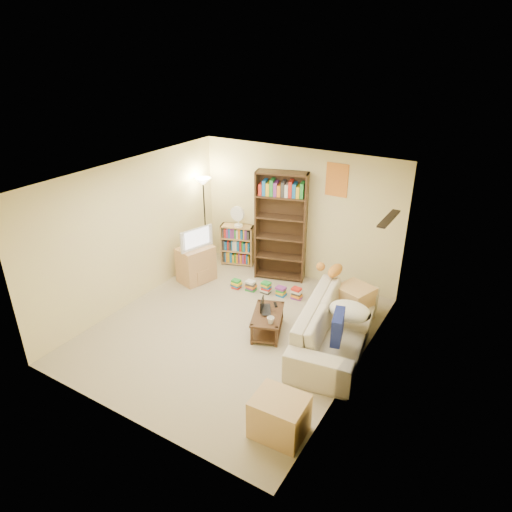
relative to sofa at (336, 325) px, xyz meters
name	(u,v)px	position (x,y,z in m)	size (l,w,h in m)	color
room	(231,236)	(-1.55, -0.48, 1.28)	(4.50, 4.54, 2.52)	tan
sofa	(336,325)	(0.00, 0.00, 0.00)	(1.27, 2.47, 0.69)	beige
navy_pillow	(338,327)	(0.19, -0.48, 0.31)	(0.45, 0.14, 0.41)	navy
cream_blanket	(350,311)	(0.16, 0.08, 0.25)	(0.63, 0.45, 0.27)	silver
tabby_cat	(333,270)	(-0.44, 0.85, 0.44)	(0.55, 0.26, 0.19)	orange
coffee_table	(267,321)	(-1.03, -0.27, -0.13)	(0.70, 0.90, 0.35)	#48331B
laptop	(269,310)	(-1.05, -0.19, 0.02)	(0.38, 0.42, 0.03)	black
laptop_screen	(262,304)	(-1.15, -0.23, 0.12)	(0.01, 0.27, 0.18)	white
mug	(271,320)	(-0.86, -0.49, 0.06)	(0.13, 0.13, 0.10)	silver
tv_remote	(275,305)	(-1.04, 0.01, 0.02)	(0.04, 0.14, 0.02)	black
tv_stand	(196,264)	(-3.07, 0.54, 0.00)	(0.46, 0.64, 0.69)	tan
television	(194,238)	(-3.07, 0.54, 0.55)	(0.29, 0.70, 0.40)	black
tall_bookshelf	(281,224)	(-1.75, 1.48, 0.76)	(0.99, 0.57, 2.10)	#44301A
short_bookshelf	(237,245)	(-2.79, 1.56, 0.08)	(0.70, 0.46, 0.84)	tan
desk_fan	(238,216)	(-2.74, 1.52, 0.73)	(0.30, 0.17, 0.43)	white
floor_lamp	(204,196)	(-3.35, 1.25, 1.10)	(0.31, 0.31, 1.81)	black
side_table	(354,303)	(-0.02, 0.83, -0.05)	(0.51, 0.51, 0.58)	tan
end_cabinet	(279,416)	(0.10, -1.98, -0.09)	(0.61, 0.51, 0.51)	tan
book_stacks	(267,289)	(-1.65, 0.80, -0.24)	(1.33, 0.38, 0.23)	red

